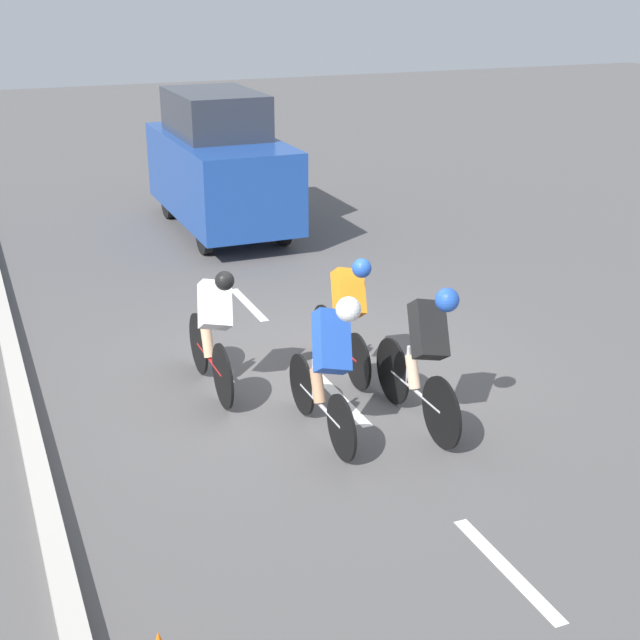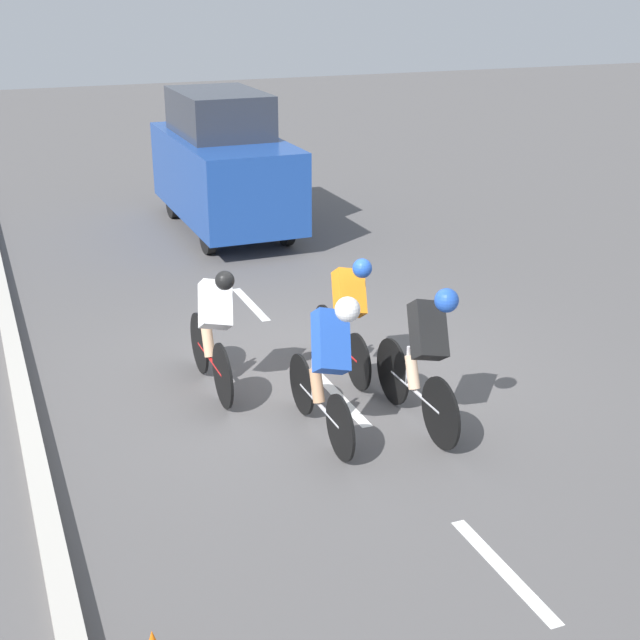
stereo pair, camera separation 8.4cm
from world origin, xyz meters
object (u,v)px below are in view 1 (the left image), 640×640
(cyclist_orange, at_px, (346,312))
(cyclist_blue, at_px, (330,360))
(cyclist_white, at_px, (213,328))
(support_car, at_px, (220,164))
(cyclist_black, at_px, (425,352))

(cyclist_orange, relative_size, cyclist_blue, 0.96)
(cyclist_white, height_order, support_car, support_car)
(cyclist_orange, bearing_deg, cyclist_white, -5.27)
(cyclist_blue, bearing_deg, cyclist_orange, -120.08)
(cyclist_black, relative_size, cyclist_blue, 1.05)
(cyclist_white, height_order, cyclist_black, cyclist_black)
(cyclist_white, xyz_separation_m, cyclist_orange, (-1.50, 0.14, 0.02))
(cyclist_white, bearing_deg, support_car, -107.14)
(cyclist_black, bearing_deg, cyclist_white, -42.94)
(cyclist_black, bearing_deg, support_car, -91.83)
(cyclist_orange, bearing_deg, cyclist_black, 98.03)
(cyclist_blue, bearing_deg, cyclist_black, 172.10)
(cyclist_white, relative_size, support_car, 0.41)
(cyclist_white, xyz_separation_m, cyclist_blue, (-0.74, 1.45, 0.08))
(cyclist_orange, xyz_separation_m, support_car, (-0.46, -6.49, 0.43))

